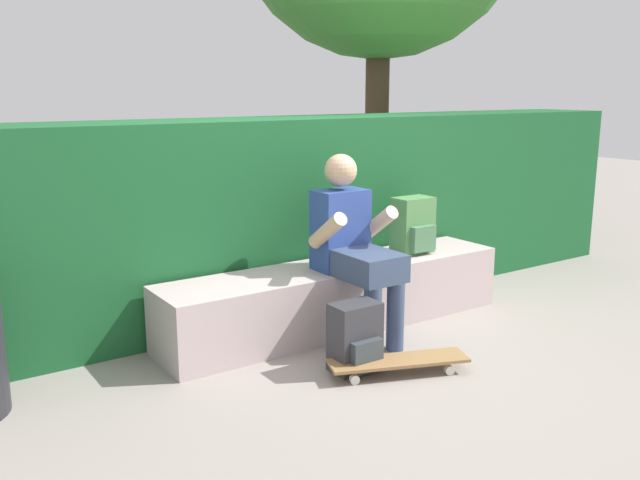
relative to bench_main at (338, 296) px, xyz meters
The scene contains 7 objects.
ground_plane 0.43m from the bench_main, 90.00° to the right, with size 24.00×24.00×0.00m, color gray.
bench_main is the anchor object (origin of this frame).
person_skater 0.47m from the bench_main, 99.51° to the right, with size 0.49×0.62×1.19m.
skateboard_near_person 0.86m from the bench_main, 101.59° to the right, with size 0.82×0.47×0.09m.
backpack_on_bench 0.78m from the bench_main, ahead, with size 0.28×0.23×0.40m.
backpack_on_ground 0.73m from the bench_main, 117.45° to the right, with size 0.28×0.23×0.40m.
hedge_row 0.86m from the bench_main, 62.22° to the left, with size 5.80×0.70×1.39m.
Camera 1 is at (-2.57, -3.20, 1.59)m, focal length 38.14 mm.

